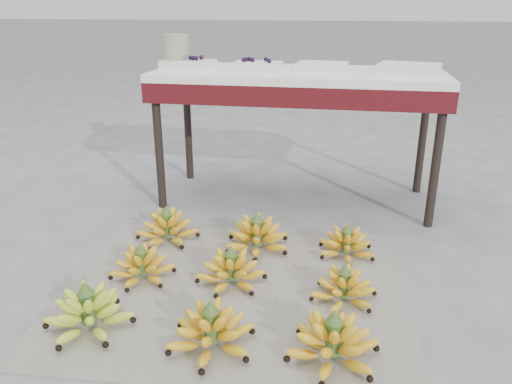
% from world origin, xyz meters
% --- Properties ---
extents(ground, '(60.00, 60.00, 0.00)m').
position_xyz_m(ground, '(0.00, 0.00, 0.00)').
color(ground, '#5F5F61').
rests_on(ground, ground).
extents(newspaper_mat, '(1.31, 1.12, 0.01)m').
position_xyz_m(newspaper_mat, '(0.04, 0.04, 0.00)').
color(newspaper_mat, beige).
rests_on(newspaper_mat, ground).
extents(bunch_front_left, '(0.29, 0.29, 0.17)m').
position_xyz_m(bunch_front_left, '(-0.37, -0.28, 0.06)').
color(bunch_front_left, '#8CB327').
rests_on(bunch_front_left, newspaper_mat).
extents(bunch_front_center, '(0.29, 0.29, 0.17)m').
position_xyz_m(bunch_front_center, '(0.04, -0.30, 0.06)').
color(bunch_front_center, yellow).
rests_on(bunch_front_center, newspaper_mat).
extents(bunch_front_right, '(0.33, 0.33, 0.17)m').
position_xyz_m(bunch_front_right, '(0.41, -0.29, 0.06)').
color(bunch_front_right, yellow).
rests_on(bunch_front_right, newspaper_mat).
extents(bunch_mid_left, '(0.26, 0.26, 0.15)m').
position_xyz_m(bunch_mid_left, '(-0.32, 0.05, 0.06)').
color(bunch_mid_left, yellow).
rests_on(bunch_mid_left, newspaper_mat).
extents(bunch_mid_center, '(0.31, 0.31, 0.16)m').
position_xyz_m(bunch_mid_center, '(0.02, 0.07, 0.06)').
color(bunch_mid_center, yellow).
rests_on(bunch_mid_center, newspaper_mat).
extents(bunch_mid_right, '(0.26, 0.26, 0.14)m').
position_xyz_m(bunch_mid_right, '(0.43, 0.03, 0.06)').
color(bunch_mid_right, yellow).
rests_on(bunch_mid_right, newspaper_mat).
extents(bunch_back_left, '(0.31, 0.31, 0.16)m').
position_xyz_m(bunch_back_left, '(-0.34, 0.38, 0.06)').
color(bunch_back_left, yellow).
rests_on(bunch_back_left, newspaper_mat).
extents(bunch_back_center, '(0.37, 0.37, 0.17)m').
position_xyz_m(bunch_back_center, '(0.06, 0.37, 0.06)').
color(bunch_back_center, yellow).
rests_on(bunch_back_center, newspaper_mat).
extents(bunch_back_right, '(0.29, 0.29, 0.15)m').
position_xyz_m(bunch_back_right, '(0.44, 0.38, 0.06)').
color(bunch_back_right, yellow).
rests_on(bunch_back_right, newspaper_mat).
extents(vendor_table, '(1.42, 0.57, 0.68)m').
position_xyz_m(vendor_table, '(0.16, 0.99, 0.60)').
color(vendor_table, black).
rests_on(vendor_table, ground).
extents(tray_far_left, '(0.27, 0.22, 0.06)m').
position_xyz_m(tray_far_left, '(-0.41, 1.00, 0.70)').
color(tray_far_left, silver).
rests_on(tray_far_left, vendor_table).
extents(tray_left, '(0.24, 0.18, 0.06)m').
position_xyz_m(tray_left, '(-0.05, 0.99, 0.70)').
color(tray_left, silver).
rests_on(tray_left, vendor_table).
extents(tray_right, '(0.26, 0.20, 0.04)m').
position_xyz_m(tray_right, '(0.27, 1.03, 0.70)').
color(tray_right, silver).
rests_on(tray_right, vendor_table).
extents(tray_far_right, '(0.32, 0.26, 0.04)m').
position_xyz_m(tray_far_right, '(0.68, 0.99, 0.70)').
color(tray_far_right, silver).
rests_on(tray_far_right, vendor_table).
extents(glass_jar, '(0.17, 0.17, 0.16)m').
position_xyz_m(glass_jar, '(-0.47, 1.01, 0.76)').
color(glass_jar, beige).
rests_on(glass_jar, vendor_table).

